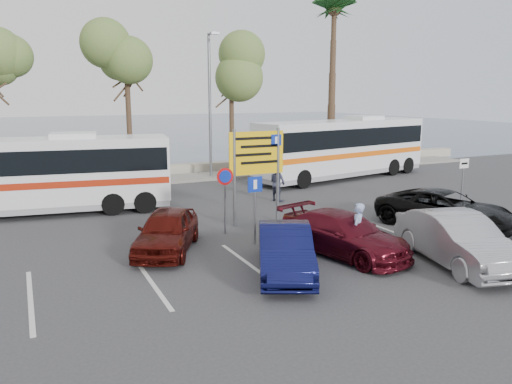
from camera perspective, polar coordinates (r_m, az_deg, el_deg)
name	(u,v)px	position (r m, az deg, el deg)	size (l,w,h in m)	color
ground	(271,250)	(15.89, 1.75, -6.64)	(120.00, 120.00, 0.00)	#343436
kerb_strip	(159,180)	(28.72, -11.06, 1.36)	(44.00, 2.40, 0.15)	gray
seawall	(150,171)	(30.60, -12.01, 2.35)	(48.00, 0.80, 0.60)	#AAA188
sea	(74,130)	(73.95, -20.06, 6.72)	(140.00, 140.00, 0.00)	#3D4A62
tree_mid	(126,59)	(28.05, -14.64, 14.48)	(3.20, 3.20, 8.00)	#382619
tree_right	(231,71)	(29.77, -2.85, 13.66)	(3.20, 3.20, 7.40)	#382619
palm_tree	(334,12)	(33.44, 8.93, 19.64)	(4.80, 4.80, 11.20)	#382619
street_lamp_right	(210,98)	(28.75, -5.26, 10.59)	(0.45, 1.15, 8.01)	slate
direction_sign	(257,160)	(18.60, 0.07, 3.66)	(2.20, 0.12, 3.60)	slate
sign_no_stop	(225,190)	(17.37, -3.56, 0.25)	(0.60, 0.08, 2.35)	slate
sign_parking	(255,200)	(16.11, -0.13, -0.97)	(0.50, 0.07, 2.25)	slate
sign_taxi	(463,177)	(22.69, 22.57, 1.59)	(0.50, 0.07, 2.20)	slate
lane_markings	(252,265)	(14.56, -0.48, -8.29)	(12.02, 4.20, 0.01)	silver
coach_bus_left	(35,178)	(22.04, -23.97, 1.52)	(10.84, 3.79, 3.31)	silver
coach_bus_right	(342,150)	(29.50, 9.85, 4.78)	(11.78, 4.62, 3.59)	silver
car_blue	(285,250)	(13.74, 3.34, -6.62)	(1.40, 4.02, 1.32)	#0D1041
car_maroon	(344,234)	(15.52, 9.98, -4.76)	(1.81, 4.45, 1.29)	#540E19
car_red	(167,231)	(15.83, -10.15, -4.37)	(1.57, 3.91, 1.33)	#470E0A
suv_black	(445,209)	(19.57, 20.83, -1.88)	(2.28, 4.95, 1.38)	black
car_silver_b	(457,240)	(15.48, 22.01, -5.07)	(1.58, 4.53, 1.49)	#9A9A9F
pedestrian_near	(357,230)	(15.27, 11.47, -4.33)	(0.61, 0.40, 1.67)	#8A9EC9
pedestrian_far	(277,183)	(22.93, 2.47, 1.07)	(0.82, 0.64, 1.69)	#353950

